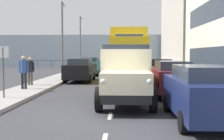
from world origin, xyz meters
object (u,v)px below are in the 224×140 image
Objects in this scene: car_black_oppositeside_0 at (80,69)px; lamp_post_far at (81,38)px; truck_vintage_cream at (126,76)px; pedestrian_near_railing at (30,69)px; car_navy_kerbside_near at (201,92)px; car_maroon_kerbside_1 at (171,77)px; lamp_post_promenade at (63,32)px; car_grey_kerbside_2 at (158,71)px; car_teal_oppositeside_1 at (90,66)px; street_sign at (3,63)px; lorry_cargo_yellow at (128,54)px; pedestrian_in_dark_coat at (24,69)px.

car_black_oppositeside_0 is 0.70× the size of lamp_post_far.
truck_vintage_cream is 3.29× the size of pedestrian_near_railing.
car_maroon_kerbside_1 is (-0.00, -5.44, -0.00)m from car_navy_kerbside_near.
car_navy_kerbside_near is 0.73× the size of lamp_post_promenade.
car_grey_kerbside_2 is 9.34m from car_teal_oppositeside_1.
car_teal_oppositeside_1 is (5.64, -18.42, -0.00)m from car_navy_kerbside_near.
truck_vintage_cream reaches higher than car_black_oppositeside_0.
car_maroon_kerbside_1 is 1.98× the size of street_sign.
truck_vintage_cream is 8.26m from pedestrian_near_railing.
car_navy_kerbside_near and car_black_oppositeside_0 have the same top height.
car_maroon_kerbside_1 is at bearing -129.02° from truck_vintage_cream.
lamp_post_far is (-0.36, -18.00, 2.90)m from pedestrian_near_railing.
lamp_post_promenade reaches higher than car_navy_kerbside_near.
lorry_cargo_yellow is (-0.24, -9.55, 0.90)m from truck_vintage_cream.
lamp_post_promenade is at bearing 59.26° from car_teal_oppositeside_1.
truck_vintage_cream reaches higher than street_sign.
car_teal_oppositeside_1 is 1.98× the size of street_sign.
truck_vintage_cream is 5.43m from street_sign.
lamp_post_far reaches higher than car_grey_kerbside_2.
car_navy_kerbside_near is 19.27m from car_teal_oppositeside_1.
car_grey_kerbside_2 is 17.60m from lamp_post_far.
lamp_post_far reaches higher than car_teal_oppositeside_1.
lorry_cargo_yellow is 12.39m from car_navy_kerbside_near.
car_navy_kerbside_near is (-2.29, 2.62, -0.28)m from truck_vintage_cream.
car_grey_kerbside_2 is (-2.05, 1.19, -1.18)m from lorry_cargo_yellow.
car_navy_kerbside_near is 1.03× the size of car_maroon_kerbside_1.
car_teal_oppositeside_1 is at bearing 104.91° from lamp_post_far.
lorry_cargo_yellow is 1.25× the size of lamp_post_far.
car_navy_kerbside_near is 0.99× the size of car_black_oppositeside_0.
car_maroon_kerbside_1 is 1.16× the size of car_grey_kerbside_2.
lamp_post_promenade is (7.56, -15.20, 3.02)m from car_navy_kerbside_near.
car_teal_oppositeside_1 is (5.64, -7.44, 0.00)m from car_grey_kerbside_2.
lorry_cargo_yellow reaches higher than truck_vintage_cream.
lorry_cargo_yellow is at bearing 176.67° from car_black_oppositeside_0.
lamp_post_promenade is at bearing -91.82° from pedestrian_in_dark_coat.
truck_vintage_cream is 1.23× the size of car_black_oppositeside_0.
pedestrian_in_dark_coat is at bearing 79.58° from car_teal_oppositeside_1.
pedestrian_near_railing reaches higher than car_black_oppositeside_0.
lamp_post_far reaches higher than pedestrian_in_dark_coat.
pedestrian_near_railing is 0.76× the size of street_sign.
car_navy_kerbside_near is 11.73m from pedestrian_near_railing.
car_navy_kerbside_near and car_grey_kerbside_2 have the same top height.
pedestrian_in_dark_coat is 0.29× the size of lamp_post_promenade.
car_grey_kerbside_2 is at bearing -90.00° from car_maroon_kerbside_1.
lorry_cargo_yellow is 6.56m from lamp_post_promenade.
lorry_cargo_yellow is at bearing -30.09° from car_grey_kerbside_2.
car_grey_kerbside_2 is 5.81m from car_black_oppositeside_0.
street_sign is (-0.50, 5.02, 0.52)m from pedestrian_near_railing.
lamp_post_far reaches higher than lamp_post_promenade.
lorry_cargo_yellow is 7.31m from car_teal_oppositeside_1.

